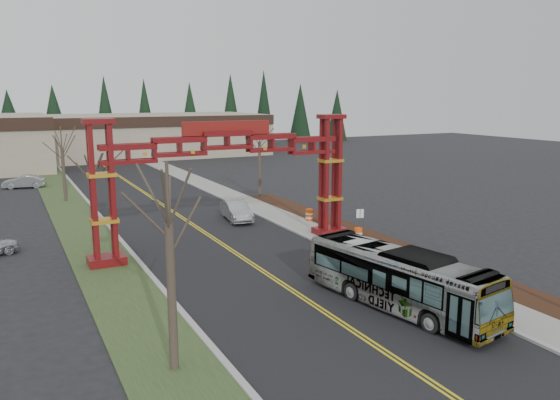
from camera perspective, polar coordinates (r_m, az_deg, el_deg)
ground at (r=22.59m, az=12.54°, el=-16.29°), size 200.00×200.00×0.00m
road at (r=43.60m, az=-8.77°, el=-2.81°), size 12.00×110.00×0.02m
lane_line_left at (r=43.56m, az=-8.92°, el=-2.80°), size 0.12×100.00×0.01m
lane_line_right at (r=43.64m, az=-8.62°, el=-2.77°), size 0.12×100.00×0.01m
curb_right at (r=45.81m, az=-1.45°, el=-1.93°), size 0.30×110.00×0.15m
sidewalk_right at (r=46.44m, az=0.17°, el=-1.76°), size 2.60×110.00×0.14m
landscape_strip at (r=35.87m, az=15.04°, el=-5.97°), size 2.60×50.00×0.12m
grass_median at (r=41.90m, az=-19.23°, el=-3.82°), size 4.00×110.00×0.08m
curb_left at (r=42.15m, az=-16.74°, el=-3.53°), size 0.30×110.00×0.15m
gateway_arch at (r=36.05m, az=-5.52°, el=4.07°), size 18.20×1.60×8.90m
retail_building_east at (r=98.26m, az=-13.42°, el=6.64°), size 38.00×20.30×7.00m
conifer_treeline at (r=108.21m, az=-20.10°, el=8.22°), size 116.10×5.60×13.00m
transit_bus at (r=27.31m, az=12.30°, el=-8.03°), size 4.31×10.94×2.97m
silver_sedan at (r=45.38m, az=-4.56°, el=-1.16°), size 2.28×5.00×1.59m
parked_car_far_a at (r=67.54m, az=-25.17°, el=1.74°), size 4.66×2.47×1.46m
bare_tree_median_near at (r=19.98m, az=-11.53°, el=-2.53°), size 3.38×3.38×7.92m
bare_tree_median_mid at (r=37.99m, az=-19.07°, el=2.65°), size 3.12×3.12×7.27m
bare_tree_median_far at (r=56.80m, az=-21.83°, el=5.03°), size 3.12×3.12×7.31m
bare_tree_right_far at (r=55.16m, az=-2.16°, el=6.02°), size 3.00×3.00×7.59m
street_sign at (r=39.10m, az=8.35°, el=-1.89°), size 0.51×0.22×2.31m
barrel_south at (r=38.89m, az=8.17°, el=-3.67°), size 0.57×0.57×1.06m
barrel_mid at (r=43.47m, az=4.59°, el=-2.02°), size 0.59×0.59×1.10m
barrel_north at (r=44.75m, az=3.07°, el=-1.63°), size 0.59×0.59×1.10m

